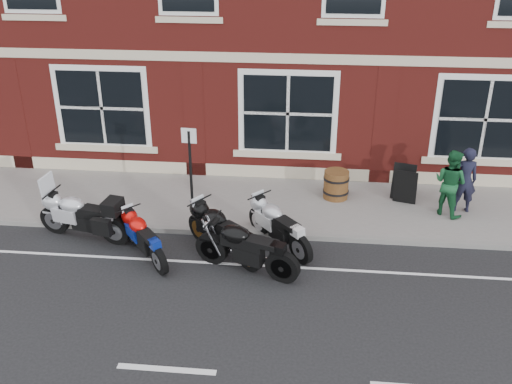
# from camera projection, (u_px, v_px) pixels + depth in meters

# --- Properties ---
(ground) EXTENTS (80.00, 80.00, 0.00)m
(ground) POSITION_uv_depth(u_px,v_px,m) (202.00, 268.00, 11.76)
(ground) COLOR black
(ground) RESTS_ON ground
(sidewalk) EXTENTS (30.00, 3.00, 0.12)m
(sidewalk) POSITION_uv_depth(u_px,v_px,m) (224.00, 202.00, 14.44)
(sidewalk) COLOR slate
(sidewalk) RESTS_ON ground
(kerb) EXTENTS (30.00, 0.16, 0.12)m
(kerb) POSITION_uv_depth(u_px,v_px,m) (213.00, 232.00, 13.01)
(kerb) COLOR slate
(kerb) RESTS_ON ground
(moto_touring_silver) EXTENTS (2.24, 0.72, 1.49)m
(moto_touring_silver) POSITION_uv_depth(u_px,v_px,m) (81.00, 213.00, 12.67)
(moto_touring_silver) COLOR black
(moto_touring_silver) RESTS_ON ground
(moto_sport_red) EXTENTS (1.36, 1.61, 0.89)m
(moto_sport_red) POSITION_uv_depth(u_px,v_px,m) (145.00, 236.00, 11.92)
(moto_sport_red) COLOR black
(moto_sport_red) RESTS_ON ground
(moto_sport_black) EXTENTS (1.80, 1.59, 1.02)m
(moto_sport_black) POSITION_uv_depth(u_px,v_px,m) (223.00, 230.00, 12.01)
(moto_sport_black) COLOR black
(moto_sport_black) RESTS_ON ground
(moto_sport_silver) EXTENTS (1.49, 1.74, 0.97)m
(moto_sport_silver) POSITION_uv_depth(u_px,v_px,m) (280.00, 224.00, 12.32)
(moto_sport_silver) COLOR black
(moto_sport_silver) RESTS_ON ground
(moto_naked_black) EXTENTS (2.21, 0.94, 1.04)m
(moto_naked_black) POSITION_uv_depth(u_px,v_px,m) (245.00, 245.00, 11.40)
(moto_naked_black) COLOR black
(moto_naked_black) RESTS_ON ground
(pedestrian_left) EXTENTS (0.61, 0.41, 1.63)m
(pedestrian_left) POSITION_uv_depth(u_px,v_px,m) (465.00, 180.00, 13.52)
(pedestrian_left) COLOR black
(pedestrian_left) RESTS_ON sidewalk
(pedestrian_right) EXTENTS (1.00, 0.99, 1.62)m
(pedestrian_right) POSITION_uv_depth(u_px,v_px,m) (450.00, 183.00, 13.37)
(pedestrian_right) COLOR #164E29
(pedestrian_right) RESTS_ON sidewalk
(a_board_sign) EXTENTS (0.64, 0.52, 0.93)m
(a_board_sign) POSITION_uv_depth(u_px,v_px,m) (404.00, 184.00, 14.13)
(a_board_sign) COLOR black
(a_board_sign) RESTS_ON sidewalk
(barrel_planter) EXTENTS (0.65, 0.65, 0.73)m
(barrel_planter) POSITION_uv_depth(u_px,v_px,m) (336.00, 185.00, 14.38)
(barrel_planter) COLOR #422D11
(barrel_planter) RESTS_ON sidewalk
(parking_sign) EXTENTS (0.34, 0.06, 2.37)m
(parking_sign) POSITION_uv_depth(u_px,v_px,m) (191.00, 171.00, 12.57)
(parking_sign) COLOR black
(parking_sign) RESTS_ON sidewalk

